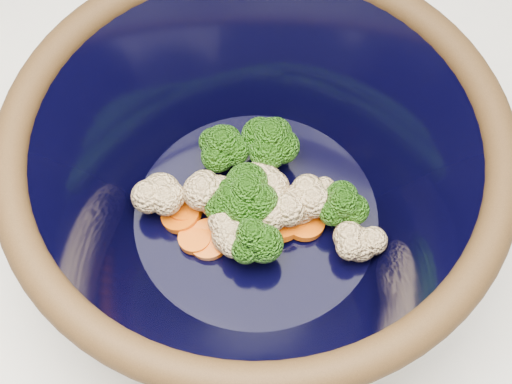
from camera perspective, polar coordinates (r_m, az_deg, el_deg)
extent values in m
cylinder|color=black|center=(0.58, 0.00, -3.10)|extent=(0.20, 0.20, 0.01)
torus|color=black|center=(0.46, 0.00, 4.29)|extent=(0.34, 0.34, 0.02)
cylinder|color=black|center=(0.56, 0.00, -1.92)|extent=(0.19, 0.19, 0.00)
cylinder|color=#608442|center=(0.57, 1.17, 3.03)|extent=(0.01, 0.01, 0.02)
ellipsoid|color=#337616|center=(0.55, 1.22, 4.43)|extent=(0.04, 0.04, 0.04)
cylinder|color=#608442|center=(0.55, -0.63, -1.29)|extent=(0.01, 0.01, 0.02)
ellipsoid|color=#337616|center=(0.52, -0.65, -0.02)|extent=(0.04, 0.04, 0.04)
cylinder|color=#608442|center=(0.55, 6.75, -2.01)|extent=(0.01, 0.01, 0.02)
ellipsoid|color=#337616|center=(0.53, 6.99, -0.93)|extent=(0.04, 0.04, 0.03)
cylinder|color=#608442|center=(0.57, -2.67, 2.67)|extent=(0.01, 0.01, 0.02)
ellipsoid|color=#337616|center=(0.55, -2.76, 3.96)|extent=(0.04, 0.04, 0.03)
cylinder|color=#608442|center=(0.53, -0.26, -4.64)|extent=(0.01, 0.01, 0.02)
ellipsoid|color=#337616|center=(0.51, -0.27, -3.59)|extent=(0.04, 0.04, 0.03)
cylinder|color=#608442|center=(0.55, -2.11, -1.60)|extent=(0.01, 0.01, 0.02)
ellipsoid|color=#337616|center=(0.53, -2.18, -0.58)|extent=(0.03, 0.03, 0.03)
sphere|color=#FBE8AD|center=(0.53, -2.01, -3.50)|extent=(0.03, 0.03, 0.03)
sphere|color=#FBE8AD|center=(0.54, 0.70, -1.21)|extent=(0.03, 0.03, 0.03)
sphere|color=#FBE8AD|center=(0.54, -3.07, -0.36)|extent=(0.03, 0.03, 0.03)
sphere|color=#FBE8AD|center=(0.55, -7.61, -0.06)|extent=(0.03, 0.03, 0.03)
sphere|color=#FBE8AD|center=(0.53, 8.30, -4.18)|extent=(0.03, 0.03, 0.03)
sphere|color=#FBE8AD|center=(0.54, 3.39, -1.00)|extent=(0.03, 0.03, 0.03)
sphere|color=#FBE8AD|center=(0.54, 0.42, -1.48)|extent=(0.03, 0.03, 0.03)
sphere|color=#FBE8AD|center=(0.55, 0.36, 0.77)|extent=(0.03, 0.03, 0.03)
sphere|color=#FBE8AD|center=(0.55, 0.28, -0.33)|extent=(0.03, 0.03, 0.03)
sphere|color=#FBE8AD|center=(0.55, 5.56, -0.70)|extent=(0.03, 0.03, 0.03)
cylinder|color=#D95D09|center=(0.55, -5.72, -1.23)|extent=(0.03, 0.03, 0.01)
cylinder|color=#D95D09|center=(0.54, 0.51, -2.63)|extent=(0.03, 0.03, 0.01)
cylinder|color=#D95D09|center=(0.55, 3.87, -2.37)|extent=(0.03, 0.03, 0.01)
cylinder|color=#D95D09|center=(0.55, -6.02, -1.85)|extent=(0.03, 0.03, 0.01)
cylinder|color=#D95D09|center=(0.54, 1.79, -2.57)|extent=(0.03, 0.03, 0.01)
cylinder|color=#D95D09|center=(0.54, -4.91, -3.72)|extent=(0.03, 0.03, 0.01)
cylinder|color=#D95D09|center=(0.54, -3.81, -3.80)|extent=(0.03, 0.03, 0.01)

